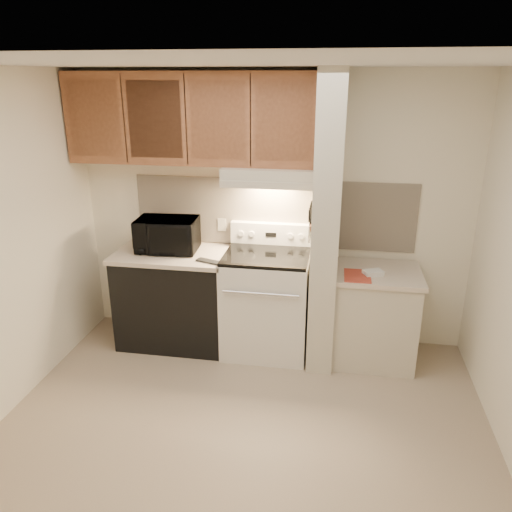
# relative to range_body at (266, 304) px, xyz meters

# --- Properties ---
(floor) EXTENTS (3.60, 3.60, 0.00)m
(floor) POSITION_rel_range_body_xyz_m (0.00, -1.16, -0.46)
(floor) COLOR tan
(floor) RESTS_ON ground
(ceiling) EXTENTS (3.60, 3.60, 0.00)m
(ceiling) POSITION_rel_range_body_xyz_m (0.00, -1.16, 2.04)
(ceiling) COLOR white
(ceiling) RESTS_ON wall_back
(wall_back) EXTENTS (3.60, 2.50, 0.02)m
(wall_back) POSITION_rel_range_body_xyz_m (0.00, 0.34, 0.79)
(wall_back) COLOR white
(wall_back) RESTS_ON floor
(backsplash) EXTENTS (2.60, 0.02, 0.63)m
(backsplash) POSITION_rel_range_body_xyz_m (0.00, 0.33, 0.78)
(backsplash) COLOR #F2DEC3
(backsplash) RESTS_ON wall_back
(range_body) EXTENTS (0.76, 0.65, 0.92)m
(range_body) POSITION_rel_range_body_xyz_m (0.00, 0.00, 0.00)
(range_body) COLOR silver
(range_body) RESTS_ON floor
(oven_window) EXTENTS (0.50, 0.01, 0.30)m
(oven_window) POSITION_rel_range_body_xyz_m (0.00, -0.32, 0.04)
(oven_window) COLOR black
(oven_window) RESTS_ON range_body
(oven_handle) EXTENTS (0.65, 0.02, 0.02)m
(oven_handle) POSITION_rel_range_body_xyz_m (0.00, -0.35, 0.26)
(oven_handle) COLOR silver
(oven_handle) RESTS_ON range_body
(cooktop) EXTENTS (0.74, 0.64, 0.03)m
(cooktop) POSITION_rel_range_body_xyz_m (0.00, 0.00, 0.48)
(cooktop) COLOR black
(cooktop) RESTS_ON range_body
(range_backguard) EXTENTS (0.76, 0.08, 0.20)m
(range_backguard) POSITION_rel_range_body_xyz_m (0.00, 0.28, 0.59)
(range_backguard) COLOR silver
(range_backguard) RESTS_ON range_body
(range_display) EXTENTS (0.10, 0.01, 0.04)m
(range_display) POSITION_rel_range_body_xyz_m (0.00, 0.24, 0.59)
(range_display) COLOR black
(range_display) RESTS_ON range_backguard
(range_knob_left_outer) EXTENTS (0.05, 0.02, 0.05)m
(range_knob_left_outer) POSITION_rel_range_body_xyz_m (-0.28, 0.24, 0.59)
(range_knob_left_outer) COLOR silver
(range_knob_left_outer) RESTS_ON range_backguard
(range_knob_left_inner) EXTENTS (0.05, 0.02, 0.05)m
(range_knob_left_inner) POSITION_rel_range_body_xyz_m (-0.18, 0.24, 0.59)
(range_knob_left_inner) COLOR silver
(range_knob_left_inner) RESTS_ON range_backguard
(range_knob_right_inner) EXTENTS (0.05, 0.02, 0.05)m
(range_knob_right_inner) POSITION_rel_range_body_xyz_m (0.18, 0.24, 0.59)
(range_knob_right_inner) COLOR silver
(range_knob_right_inner) RESTS_ON range_backguard
(range_knob_right_outer) EXTENTS (0.05, 0.02, 0.05)m
(range_knob_right_outer) POSITION_rel_range_body_xyz_m (0.28, 0.24, 0.59)
(range_knob_right_outer) COLOR silver
(range_knob_right_outer) RESTS_ON range_backguard
(dishwasher_front) EXTENTS (1.00, 0.63, 0.87)m
(dishwasher_front) POSITION_rel_range_body_xyz_m (-0.88, 0.01, -0.03)
(dishwasher_front) COLOR black
(dishwasher_front) RESTS_ON floor
(left_countertop) EXTENTS (1.04, 0.67, 0.04)m
(left_countertop) POSITION_rel_range_body_xyz_m (-0.88, 0.01, 0.43)
(left_countertop) COLOR beige
(left_countertop) RESTS_ON dishwasher_front
(spoon_rest) EXTENTS (0.24, 0.15, 0.02)m
(spoon_rest) POSITION_rel_range_body_xyz_m (-0.48, -0.19, 0.46)
(spoon_rest) COLOR black
(spoon_rest) RESTS_ON left_countertop
(teal_jar) EXTENTS (0.12, 0.12, 0.11)m
(teal_jar) POSITION_rel_range_body_xyz_m (-1.23, 0.23, 0.51)
(teal_jar) COLOR #235E5F
(teal_jar) RESTS_ON left_countertop
(outlet) EXTENTS (0.08, 0.01, 0.12)m
(outlet) POSITION_rel_range_body_xyz_m (-0.48, 0.32, 0.64)
(outlet) COLOR beige
(outlet) RESTS_ON backsplash
(microwave) EXTENTS (0.57, 0.41, 0.30)m
(microwave) POSITION_rel_range_body_xyz_m (-0.93, 0.05, 0.60)
(microwave) COLOR black
(microwave) RESTS_ON left_countertop
(partition_pillar) EXTENTS (0.22, 0.70, 2.50)m
(partition_pillar) POSITION_rel_range_body_xyz_m (0.51, -0.01, 0.79)
(partition_pillar) COLOR beige
(partition_pillar) RESTS_ON floor
(pillar_trim) EXTENTS (0.01, 0.70, 0.04)m
(pillar_trim) POSITION_rel_range_body_xyz_m (0.39, -0.01, 0.84)
(pillar_trim) COLOR #945837
(pillar_trim) RESTS_ON partition_pillar
(knife_strip) EXTENTS (0.02, 0.42, 0.04)m
(knife_strip) POSITION_rel_range_body_xyz_m (0.39, -0.06, 0.86)
(knife_strip) COLOR black
(knife_strip) RESTS_ON partition_pillar
(knife_blade_a) EXTENTS (0.01, 0.03, 0.16)m
(knife_blade_a) POSITION_rel_range_body_xyz_m (0.38, -0.20, 0.76)
(knife_blade_a) COLOR silver
(knife_blade_a) RESTS_ON knife_strip
(knife_handle_a) EXTENTS (0.02, 0.02, 0.10)m
(knife_handle_a) POSITION_rel_range_body_xyz_m (0.38, -0.21, 0.91)
(knife_handle_a) COLOR black
(knife_handle_a) RESTS_ON knife_strip
(knife_blade_b) EXTENTS (0.01, 0.04, 0.18)m
(knife_blade_b) POSITION_rel_range_body_xyz_m (0.38, -0.13, 0.75)
(knife_blade_b) COLOR silver
(knife_blade_b) RESTS_ON knife_strip
(knife_handle_b) EXTENTS (0.02, 0.02, 0.10)m
(knife_handle_b) POSITION_rel_range_body_xyz_m (0.38, -0.14, 0.91)
(knife_handle_b) COLOR black
(knife_handle_b) RESTS_ON knife_strip
(knife_blade_c) EXTENTS (0.01, 0.04, 0.20)m
(knife_blade_c) POSITION_rel_range_body_xyz_m (0.38, -0.07, 0.74)
(knife_blade_c) COLOR silver
(knife_blade_c) RESTS_ON knife_strip
(knife_handle_c) EXTENTS (0.02, 0.02, 0.10)m
(knife_handle_c) POSITION_rel_range_body_xyz_m (0.38, -0.05, 0.91)
(knife_handle_c) COLOR black
(knife_handle_c) RESTS_ON knife_strip
(knife_blade_d) EXTENTS (0.01, 0.04, 0.16)m
(knife_blade_d) POSITION_rel_range_body_xyz_m (0.38, 0.01, 0.76)
(knife_blade_d) COLOR silver
(knife_blade_d) RESTS_ON knife_strip
(knife_handle_d) EXTENTS (0.02, 0.02, 0.10)m
(knife_handle_d) POSITION_rel_range_body_xyz_m (0.38, 0.03, 0.91)
(knife_handle_d) COLOR black
(knife_handle_d) RESTS_ON knife_strip
(knife_blade_e) EXTENTS (0.01, 0.04, 0.18)m
(knife_blade_e) POSITION_rel_range_body_xyz_m (0.38, 0.11, 0.75)
(knife_blade_e) COLOR silver
(knife_blade_e) RESTS_ON knife_strip
(knife_handle_e) EXTENTS (0.02, 0.02, 0.10)m
(knife_handle_e) POSITION_rel_range_body_xyz_m (0.38, 0.09, 0.91)
(knife_handle_e) COLOR black
(knife_handle_e) RESTS_ON knife_strip
(oven_mitt) EXTENTS (0.03, 0.11, 0.26)m
(oven_mitt) POSITION_rel_range_body_xyz_m (0.38, 0.17, 0.74)
(oven_mitt) COLOR slate
(oven_mitt) RESTS_ON partition_pillar
(right_cab_base) EXTENTS (0.70, 0.60, 0.81)m
(right_cab_base) POSITION_rel_range_body_xyz_m (0.97, -0.01, -0.06)
(right_cab_base) COLOR beige
(right_cab_base) RESTS_ON floor
(right_countertop) EXTENTS (0.74, 0.64, 0.04)m
(right_countertop) POSITION_rel_range_body_xyz_m (0.97, -0.01, 0.37)
(right_countertop) COLOR beige
(right_countertop) RESTS_ON right_cab_base
(red_folder) EXTENTS (0.22, 0.30, 0.01)m
(red_folder) POSITION_rel_range_body_xyz_m (0.79, -0.15, 0.39)
(red_folder) COLOR #AF3A29
(red_folder) RESTS_ON right_countertop
(white_box) EXTENTS (0.19, 0.16, 0.04)m
(white_box) POSITION_rel_range_body_xyz_m (0.92, -0.11, 0.41)
(white_box) COLOR white
(white_box) RESTS_ON right_countertop
(range_hood) EXTENTS (0.78, 0.44, 0.15)m
(range_hood) POSITION_rel_range_body_xyz_m (0.00, 0.12, 1.17)
(range_hood) COLOR beige
(range_hood) RESTS_ON upper_cabinets
(hood_lip) EXTENTS (0.78, 0.04, 0.06)m
(hood_lip) POSITION_rel_range_body_xyz_m (0.00, -0.08, 1.12)
(hood_lip) COLOR beige
(hood_lip) RESTS_ON range_hood
(upper_cabinets) EXTENTS (2.18, 0.33, 0.77)m
(upper_cabinets) POSITION_rel_range_body_xyz_m (-0.69, 0.17, 1.62)
(upper_cabinets) COLOR #945837
(upper_cabinets) RESTS_ON wall_back
(cab_door_a) EXTENTS (0.46, 0.01, 0.63)m
(cab_door_a) POSITION_rel_range_body_xyz_m (-1.51, 0.01, 1.62)
(cab_door_a) COLOR #945837
(cab_door_a) RESTS_ON upper_cabinets
(cab_gap_a) EXTENTS (0.01, 0.01, 0.73)m
(cab_gap_a) POSITION_rel_range_body_xyz_m (-1.23, 0.01, 1.62)
(cab_gap_a) COLOR black
(cab_gap_a) RESTS_ON upper_cabinets
(cab_door_b) EXTENTS (0.46, 0.01, 0.63)m
(cab_door_b) POSITION_rel_range_body_xyz_m (-0.96, 0.01, 1.62)
(cab_door_b) COLOR #945837
(cab_door_b) RESTS_ON upper_cabinets
(cab_gap_b) EXTENTS (0.01, 0.01, 0.73)m
(cab_gap_b) POSITION_rel_range_body_xyz_m (-0.69, 0.01, 1.62)
(cab_gap_b) COLOR black
(cab_gap_b) RESTS_ON upper_cabinets
(cab_door_c) EXTENTS (0.46, 0.01, 0.63)m
(cab_door_c) POSITION_rel_range_body_xyz_m (-0.42, 0.01, 1.62)
(cab_door_c) COLOR #945837
(cab_door_c) RESTS_ON upper_cabinets
(cab_gap_c) EXTENTS (0.01, 0.01, 0.73)m
(cab_gap_c) POSITION_rel_range_body_xyz_m (-0.14, 0.01, 1.62)
(cab_gap_c) COLOR black
(cab_gap_c) RESTS_ON upper_cabinets
(cab_door_d) EXTENTS (0.46, 0.01, 0.63)m
(cab_door_d) POSITION_rel_range_body_xyz_m (0.13, 0.01, 1.62)
(cab_door_d) COLOR #945837
(cab_door_d) RESTS_ON upper_cabinets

